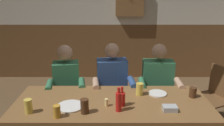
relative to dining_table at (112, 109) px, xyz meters
name	(u,v)px	position (x,y,z in m)	size (l,w,h in m)	color
back_wall_wainscot	(112,51)	(0.00, 2.66, -0.05)	(6.79, 0.12, 1.17)	brown
dining_table	(112,109)	(0.00, 0.00, 0.00)	(2.07, 0.83, 0.73)	brown
person_0	(67,85)	(-0.61, 0.64, 0.01)	(0.52, 0.57, 1.18)	#33724C
person_1	(112,84)	(0.01, 0.65, 0.03)	(0.56, 0.55, 1.20)	#2D4C84
person_2	(158,84)	(0.62, 0.64, 0.02)	(0.56, 0.52, 1.19)	#33724C
chair_empty_near_right	(214,96)	(1.39, 0.64, -0.16)	(0.58, 0.58, 0.88)	brown
table_candle	(106,102)	(-0.06, -0.10, 0.13)	(0.04, 0.04, 0.08)	#F9E08C
condiment_caddy	(170,108)	(0.57, -0.20, 0.12)	(0.14, 0.10, 0.05)	#B2B7BC
plate_0	(158,93)	(0.52, 0.18, 0.10)	(0.21, 0.21, 0.01)	white
plate_1	(70,106)	(-0.42, -0.12, 0.10)	(0.27, 0.27, 0.01)	white
bottle_0	(122,99)	(0.10, -0.09, 0.17)	(0.07, 0.07, 0.21)	red
bottle_1	(119,101)	(0.06, -0.20, 0.20)	(0.06, 0.06, 0.25)	red
pint_glass_0	(85,106)	(-0.26, -0.24, 0.17)	(0.08, 0.08, 0.14)	#4C2D19
pint_glass_1	(28,106)	(-0.80, -0.24, 0.16)	(0.08, 0.08, 0.14)	#E5C64C
pint_glass_2	(57,111)	(-0.51, -0.32, 0.15)	(0.07, 0.07, 0.12)	gold
pint_glass_3	(140,89)	(0.31, 0.16, 0.16)	(0.08, 0.08, 0.14)	#E5C64C
pint_glass_4	(193,92)	(0.89, 0.11, 0.15)	(0.08, 0.08, 0.11)	#4C2D19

